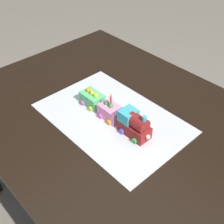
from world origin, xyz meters
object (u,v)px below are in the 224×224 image
Objects in this scene: cake_car_caboose_mint_green at (92,99)px; dining_table at (120,136)px; cake_car_tanker_bubblegum at (111,112)px; birthday_candle at (111,99)px; cake_locomotive at (134,125)px.

dining_table is at bearing -167.98° from cake_car_caboose_mint_green.
cake_car_caboose_mint_green is (0.12, 0.00, 0.00)m from cake_car_tanker_bubblegum.
cake_car_tanker_bubblegum is (0.02, 0.03, 0.14)m from dining_table.
dining_table is 26.77× the size of birthday_candle.
birthday_candle is at bearing 51.23° from dining_table.
cake_car_caboose_mint_green is at bearing 0.00° from cake_car_tanker_bubblegum.
cake_car_caboose_mint_green is (0.25, 0.00, -0.02)m from cake_locomotive.
dining_table is 0.20m from cake_car_caboose_mint_green.
cake_car_tanker_bubblegum is 1.91× the size of birthday_candle.
birthday_candle is (0.13, 0.00, 0.05)m from cake_locomotive.
birthday_candle reaches higher than cake_car_tanker_bubblegum.
cake_car_caboose_mint_green is at bearing 0.00° from cake_locomotive.
birthday_candle is (0.02, 0.03, 0.21)m from dining_table.
dining_table is 14.00× the size of cake_car_caboose_mint_green.
birthday_candle is at bearing 0.00° from cake_locomotive.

